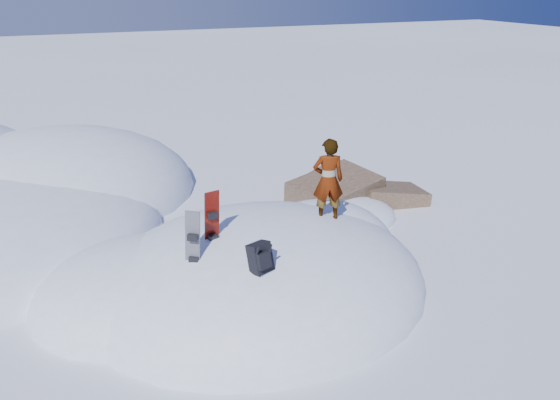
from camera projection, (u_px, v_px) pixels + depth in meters
name	position (u px, v px, depth m)	size (l,w,h in m)	color
ground	(260.00, 289.00, 11.19)	(120.00, 120.00, 0.00)	white
snow_mound	(248.00, 285.00, 11.33)	(8.00, 6.00, 3.00)	white
rock_outcrop	(345.00, 208.00, 15.11)	(4.68, 4.41, 1.68)	brown
snowboard_red	(212.00, 228.00, 10.10)	(0.32, 0.25, 1.54)	#B31609
snowboard_dark	(193.00, 250.00, 9.56)	(0.36, 0.35, 1.44)	black
backpack	(261.00, 258.00, 9.23)	(0.46, 0.51, 0.60)	black
gear_pile	(162.00, 337.00, 9.46)	(0.96, 0.72, 0.26)	black
person	(328.00, 180.00, 10.99)	(0.63, 0.42, 1.74)	slate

